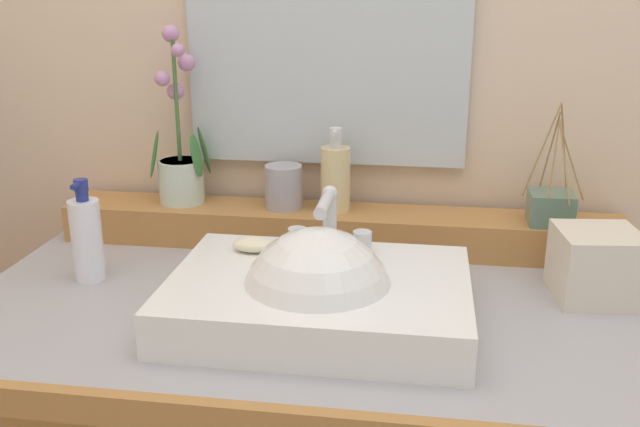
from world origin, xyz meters
TOP-DOWN VIEW (x-y plane):
  - wall_back at (0.00, 0.44)m, footprint 2.78×0.20m
  - back_ledge at (0.00, 0.25)m, footprint 1.11×0.13m
  - sink_basin at (0.01, -0.08)m, footprint 0.46×0.33m
  - soap_bar at (-0.12, 0.02)m, footprint 0.07×0.04m
  - potted_plant at (-0.32, 0.27)m, footprint 0.13×0.10m
  - soap_dispenser at (-0.01, 0.26)m, footprint 0.06×0.06m
  - tumbler_cup at (-0.11, 0.26)m, footprint 0.07×0.07m
  - reed_diffuser at (0.40, 0.24)m, footprint 0.11×0.10m
  - lotion_bottle at (-0.42, 0.02)m, footprint 0.05×0.06m
  - tissue_box at (0.45, 0.07)m, footprint 0.14×0.14m
  - mirror at (-0.03, 0.33)m, footprint 0.55×0.02m

SIDE VIEW (x-z plane):
  - back_ledge at x=0.00m, z-range 0.88..0.96m
  - sink_basin at x=0.01m, z-range 0.79..1.05m
  - tissue_box at x=0.45m, z-range 0.88..1.00m
  - lotion_bottle at x=-0.42m, z-range 0.87..1.05m
  - soap_bar at x=-0.12m, z-range 0.96..0.98m
  - reed_diffuser at x=0.40m, z-range 0.88..1.10m
  - tumbler_cup at x=-0.11m, z-range 0.96..1.04m
  - soap_dispenser at x=-0.01m, z-range 0.94..1.11m
  - potted_plant at x=-0.32m, z-range 0.87..1.22m
  - wall_back at x=0.00m, z-range 0.00..2.45m
  - mirror at x=-0.03m, z-range 1.04..1.58m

